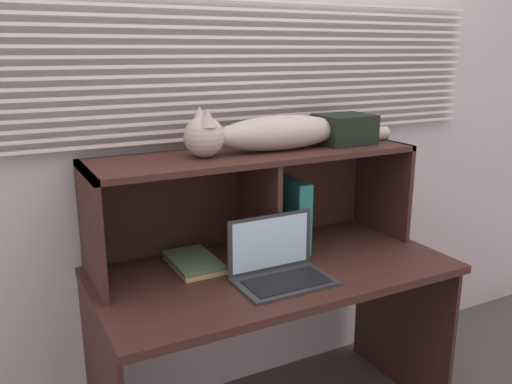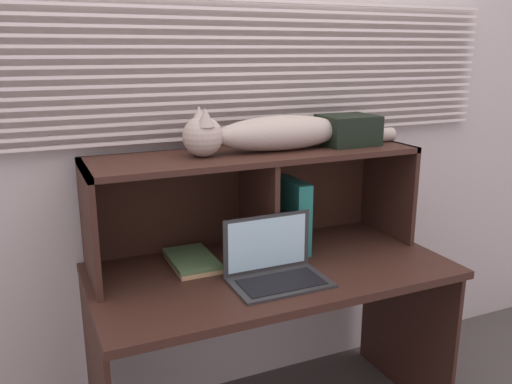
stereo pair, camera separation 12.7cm
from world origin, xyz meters
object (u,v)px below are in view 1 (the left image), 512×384
(cat, at_px, (269,133))
(laptop, at_px, (279,266))
(binder_upright, at_px, (290,214))
(storage_box, at_px, (344,129))
(book_stack, at_px, (194,262))

(cat, xyz_separation_m, laptop, (-0.09, -0.25, -0.43))
(binder_upright, distance_m, storage_box, 0.41)
(cat, relative_size, binder_upright, 3.17)
(cat, distance_m, binder_upright, 0.35)
(cat, height_order, laptop, cat)
(laptop, xyz_separation_m, binder_upright, (0.20, 0.25, 0.10))
(storage_box, bearing_deg, cat, 180.00)
(book_stack, height_order, storage_box, storage_box)
(book_stack, bearing_deg, storage_box, 0.31)
(cat, bearing_deg, binder_upright, 0.00)
(laptop, relative_size, storage_box, 1.55)
(laptop, bearing_deg, book_stack, 132.81)
(book_stack, xyz_separation_m, storage_box, (0.68, 0.00, 0.46))
(cat, height_order, book_stack, cat)
(cat, xyz_separation_m, book_stack, (-0.32, -0.00, -0.46))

